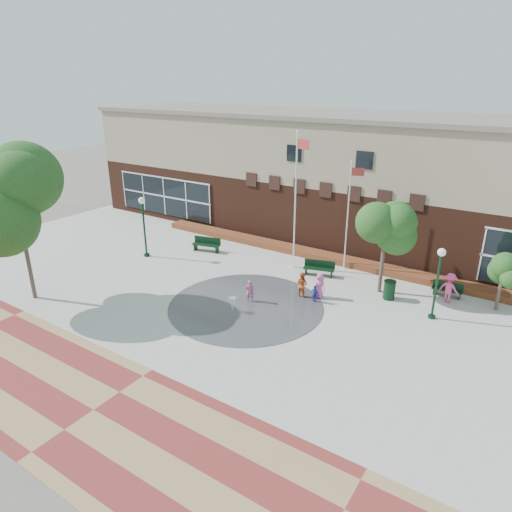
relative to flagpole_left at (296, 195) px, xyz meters
The scene contains 24 objects.
ground 10.42m from the flagpole_left, 87.02° to the right, with size 120.00×120.00×0.00m, color #666056.
plaza_concrete 7.13m from the flagpole_left, 84.75° to the right, with size 46.00×18.00×0.01m, color #A8A8A0.
paver_band 16.92m from the flagpole_left, 88.31° to the right, with size 46.00×6.00×0.01m, color maroon.
splash_pad 7.89m from the flagpole_left, 85.59° to the right, with size 8.40×8.40×0.01m, color #383A3D.
library_building 8.29m from the flagpole_left, 86.69° to the left, with size 44.40×10.40×9.20m.
flower_bed 5.43m from the flagpole_left, 78.68° to the left, with size 26.00×1.20×0.40m, color #A10D1D.
flagpole_left is the anchor object (origin of this frame).
flagpole_right 3.42m from the flagpole_left, 30.00° to the left, with size 0.82×0.33×6.96m.
lamp_left 10.52m from the flagpole_left, 157.83° to the right, with size 0.44×0.44×4.20m.
lamp_right 9.77m from the flagpole_left, 12.33° to the right, with size 0.41×0.41×3.84m.
bench_left 8.09m from the flagpole_left, behind, with size 2.10×1.04×1.02m.
bench_mid 4.95m from the flagpole_left, ahead, with size 1.99×1.04×0.97m.
bench_right 10.42m from the flagpole_left, ahead, with size 1.66×0.58×0.82m.
trash_can 8.00m from the flagpole_left, ahead, with size 0.67×0.67×1.10m.
tree_big_left 15.61m from the flagpole_left, 129.98° to the right, with size 5.14×5.14×8.21m.
tree_mid 6.03m from the flagpole_left, ahead, with size 3.04×3.04×5.13m.
tree_small_right 12.13m from the flagpole_left, ahead, with size 1.97×1.97×3.36m.
water_jet_a 8.63m from the flagpole_left, 87.92° to the right, with size 0.41×0.41×0.80m, color white.
water_jet_b 7.47m from the flagpole_left, 85.45° to the right, with size 0.18×0.18×0.42m, color white.
child_splash 7.04m from the flagpole_left, 86.58° to the right, with size 0.47×0.31×1.28m, color #C34A8A.
adult_red 5.91m from the flagpole_left, 55.09° to the right, with size 0.72×0.56×1.48m, color #CB5627.
adult_pink 6.12m from the flagpole_left, 42.58° to the right, with size 0.72×0.47×1.47m, color pink.
child_blue 6.65m from the flagpole_left, 47.72° to the right, with size 0.58×0.24×1.00m, color #1D2CB3.
person_bench 10.32m from the flagpole_left, ahead, with size 1.13×0.65×1.75m, color #EA4387.
Camera 1 is at (12.64, -15.11, 11.55)m, focal length 32.00 mm.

